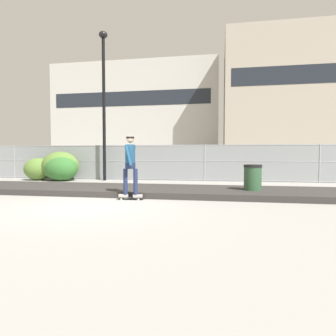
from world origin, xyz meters
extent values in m
plane|color=gray|center=(0.00, 0.00, 0.00)|extent=(120.00, 120.00, 0.00)
cube|color=#33302D|center=(0.00, 2.77, 0.10)|extent=(16.85, 2.68, 0.19)
cube|color=black|center=(0.81, 1.26, 0.06)|extent=(0.81, 0.27, 0.02)
cylinder|color=silver|center=(1.06, 1.37, 0.03)|extent=(0.06, 0.03, 0.05)
cylinder|color=silver|center=(1.07, 1.19, 0.03)|extent=(0.06, 0.03, 0.05)
cylinder|color=silver|center=(0.54, 1.32, 0.03)|extent=(0.06, 0.03, 0.05)
cylinder|color=silver|center=(0.55, 1.14, 0.03)|extent=(0.06, 0.03, 0.05)
cube|color=#99999E|center=(1.06, 1.28, 0.05)|extent=(0.06, 0.14, 0.01)
cube|color=#99999E|center=(0.55, 1.23, 0.05)|extent=(0.06, 0.14, 0.01)
cube|color=#B2ADA8|center=(1.02, 1.27, 0.12)|extent=(0.29, 0.12, 0.09)
cube|color=#B2ADA8|center=(0.59, 1.24, 0.12)|extent=(0.29, 0.12, 0.09)
cylinder|color=#1E284C|center=(0.96, 1.27, 0.55)|extent=(0.13, 0.13, 0.78)
cylinder|color=#1E284C|center=(0.65, 1.24, 0.55)|extent=(0.13, 0.13, 0.78)
cube|color=#1E284C|center=(0.81, 1.26, 1.03)|extent=(0.27, 0.36, 0.18)
cube|color=navy|center=(0.81, 1.26, 1.39)|extent=(0.25, 0.40, 0.54)
cylinder|color=navy|center=(0.79, 1.50, 1.33)|extent=(0.24, 0.11, 0.58)
cylinder|color=navy|center=(0.83, 1.01, 1.33)|extent=(0.24, 0.11, 0.58)
sphere|color=tan|center=(0.81, 1.26, 1.81)|extent=(0.21, 0.21, 0.21)
cylinder|color=black|center=(0.81, 1.26, 1.87)|extent=(0.24, 0.24, 0.05)
cylinder|color=gray|center=(-8.12, 7.64, 0.93)|extent=(0.06, 0.06, 1.85)
cylinder|color=gray|center=(-2.71, 7.64, 0.93)|extent=(0.06, 0.06, 1.85)
cylinder|color=gray|center=(2.71, 7.64, 0.93)|extent=(0.06, 0.06, 1.85)
cylinder|color=gray|center=(8.12, 7.64, 0.93)|extent=(0.06, 0.06, 1.85)
cylinder|color=gray|center=(0.00, 7.64, 1.81)|extent=(27.07, 0.04, 0.04)
cylinder|color=gray|center=(0.00, 7.64, 1.02)|extent=(27.07, 0.04, 0.04)
cylinder|color=gray|center=(0.00, 7.64, 0.06)|extent=(27.07, 0.04, 0.04)
cube|color=gray|center=(0.00, 7.64, 0.93)|extent=(27.07, 0.01, 1.85)
cylinder|color=black|center=(-2.45, 7.14, 3.64)|extent=(0.16, 0.16, 7.28)
ellipsoid|color=black|center=(-2.45, 7.14, 7.46)|extent=(0.44, 0.44, 0.36)
cube|color=maroon|center=(-4.26, 10.38, 0.67)|extent=(4.53, 2.14, 0.70)
cube|color=#23282D|center=(-4.46, 10.39, 1.34)|extent=(2.32, 1.77, 0.64)
cylinder|color=black|center=(-2.83, 11.12, 0.32)|extent=(0.66, 0.29, 0.64)
cylinder|color=black|center=(-2.97, 9.42, 0.32)|extent=(0.66, 0.29, 0.64)
cylinder|color=black|center=(-5.55, 11.34, 0.32)|extent=(0.66, 0.29, 0.64)
cylinder|color=black|center=(-5.69, 9.63, 0.32)|extent=(0.66, 0.29, 0.64)
cube|color=#566B4C|center=(1.22, 10.69, 0.67)|extent=(4.52, 2.13, 0.70)
cube|color=#23282D|center=(1.02, 10.70, 1.34)|extent=(2.32, 1.76, 0.64)
cylinder|color=black|center=(2.64, 11.44, 0.32)|extent=(0.66, 0.29, 0.64)
cylinder|color=black|center=(2.51, 9.73, 0.32)|extent=(0.66, 0.29, 0.64)
cylinder|color=black|center=(-0.08, 11.64, 0.32)|extent=(0.66, 0.29, 0.64)
cylinder|color=black|center=(-0.21, 9.94, 0.32)|extent=(0.66, 0.29, 0.64)
cube|color=#474C54|center=(6.70, 10.84, 0.67)|extent=(4.43, 1.87, 0.70)
cube|color=#23282D|center=(6.50, 10.85, 1.34)|extent=(2.23, 1.64, 0.64)
cylinder|color=black|center=(8.07, 11.67, 0.32)|extent=(0.64, 0.25, 0.64)
cylinder|color=black|center=(8.05, 9.96, 0.32)|extent=(0.64, 0.25, 0.64)
cylinder|color=black|center=(5.35, 11.72, 0.32)|extent=(0.64, 0.25, 0.64)
cylinder|color=black|center=(5.32, 10.01, 0.32)|extent=(0.64, 0.25, 0.64)
cube|color=#B2AFA8|center=(-11.91, 46.55, 8.86)|extent=(30.24, 10.22, 17.72)
cube|color=#1E232B|center=(-11.91, 41.42, 10.99)|extent=(27.82, 0.04, 2.50)
cube|color=#9E9384|center=(14.11, 40.32, 9.68)|extent=(19.83, 11.86, 19.35)
cube|color=#1E232B|center=(14.11, 34.37, 12.00)|extent=(18.25, 0.04, 2.50)
ellipsoid|color=#567A33|center=(-5.93, 6.65, 0.59)|extent=(1.52, 1.24, 1.17)
ellipsoid|color=#567A33|center=(-4.70, 6.70, 0.75)|extent=(1.95, 1.59, 1.50)
ellipsoid|color=#336B2D|center=(-4.51, 6.44, 0.65)|extent=(1.68, 1.37, 1.30)
cylinder|color=#2D5133|center=(4.51, 2.67, 0.47)|extent=(0.56, 0.56, 0.95)
cylinder|color=black|center=(4.51, 2.67, 0.99)|extent=(0.59, 0.59, 0.08)
camera|label=1|loc=(3.43, -7.05, 1.38)|focal=30.82mm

